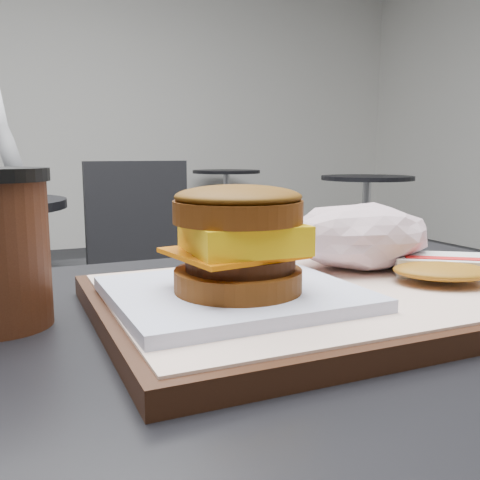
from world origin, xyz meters
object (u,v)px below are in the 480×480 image
object	(u,v)px
crumpled_wrapper	(359,236)
serving_tray	(318,298)
breakfast_sandwich	(237,253)
hash_brown	(442,268)
neighbor_chair	(107,259)

from	to	relation	value
crumpled_wrapper	serving_tray	bearing A→B (deg)	-146.47
breakfast_sandwich	hash_brown	bearing A→B (deg)	-1.46
hash_brown	crumpled_wrapper	size ratio (longest dim) A/B	0.91
hash_brown	neighbor_chair	xyz separation A→B (m)	(-0.03, 1.66, -0.29)
breakfast_sandwich	crumpled_wrapper	world-z (taller)	breakfast_sandwich
serving_tray	crumpled_wrapper	xyz separation A→B (m)	(0.08, 0.05, 0.04)
serving_tray	hash_brown	world-z (taller)	hash_brown
hash_brown	neighbor_chair	world-z (taller)	neighbor_chair
breakfast_sandwich	neighbor_chair	bearing A→B (deg)	83.76
breakfast_sandwich	hash_brown	size ratio (longest dim) A/B	1.42
serving_tray	neighbor_chair	world-z (taller)	neighbor_chair
serving_tray	crumpled_wrapper	distance (m)	0.11
neighbor_chair	hash_brown	bearing A→B (deg)	-89.11
crumpled_wrapper	neighbor_chair	size ratio (longest dim) A/B	0.17
hash_brown	neighbor_chair	bearing A→B (deg)	90.89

